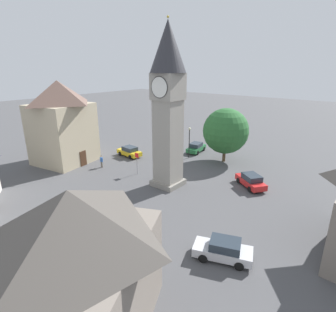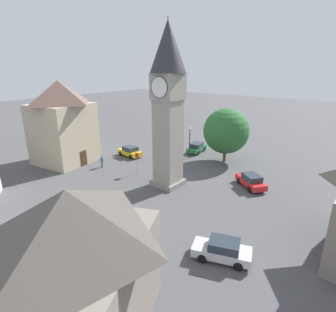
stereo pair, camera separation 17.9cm
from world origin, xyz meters
name	(u,v)px [view 1 (the left image)]	position (x,y,z in m)	size (l,w,h in m)	color
ground_plane	(168,185)	(0.00, 0.00, 0.00)	(200.00, 200.00, 0.00)	#4C4C4F
clock_tower	(168,94)	(0.00, 0.00, 10.29)	(3.73, 3.73, 17.70)	gray
car_blue_kerb	(223,250)	(10.97, -7.52, 0.76)	(4.46, 3.01, 1.53)	silver
car_silver_kerb	(251,181)	(7.72, 5.40, 0.76)	(4.32, 3.81, 1.53)	red
car_red_corner	(196,147)	(-4.29, 12.62, 0.76)	(2.26, 4.33, 1.53)	#236B38
car_white_side	(129,151)	(-11.10, 4.52, 0.76)	(4.26, 2.09, 1.53)	gold
pedestrian	(101,160)	(-10.57, -1.16, 1.01)	(0.56, 0.23, 1.69)	#706656
tree	(226,131)	(1.23, 11.41, 4.47)	(6.36, 6.36, 7.65)	brown
building_shop_left	(77,267)	(8.07, -17.02, 4.14)	(9.43, 10.32, 8.10)	slate
building_terrace_right	(62,122)	(-16.44, -2.88, 5.78)	(8.31, 8.47, 11.34)	tan
lamp_post	(189,138)	(-3.55, 9.49, 3.14)	(0.36, 0.36, 4.65)	black
road_sign	(137,160)	(-5.11, 0.14, 1.90)	(0.60, 0.07, 2.80)	gray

